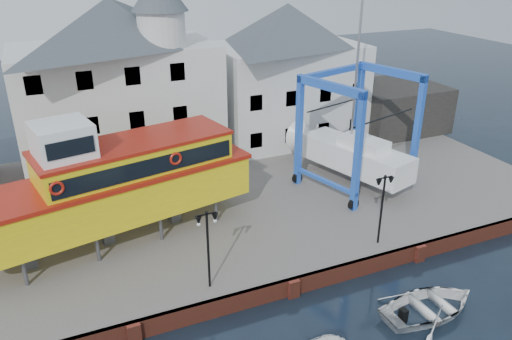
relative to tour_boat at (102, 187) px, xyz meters
name	(u,v)px	position (x,y,z in m)	size (l,w,h in m)	color
ground	(293,296)	(7.94, -7.29, -4.49)	(140.00, 140.00, 0.00)	#19202D
hardstanding	(220,197)	(7.94, 3.71, -3.99)	(44.00, 22.00, 1.00)	#605B57
quay_wall	(292,287)	(7.94, -7.19, -3.99)	(44.00, 0.47, 1.00)	maroon
building_white_main	(119,82)	(3.07, 11.10, 2.85)	(14.00, 8.30, 14.00)	silver
building_white_right	(286,73)	(16.94, 11.71, 2.11)	(12.00, 8.00, 11.20)	silver
shed_dark	(394,107)	(26.94, 9.71, -1.49)	(8.00, 7.00, 4.00)	black
lamp_post_left	(207,231)	(3.94, -6.09, -0.32)	(1.12, 0.32, 4.20)	black
lamp_post_right	(384,192)	(13.94, -6.09, -0.32)	(1.12, 0.32, 4.20)	black
tour_boat	(102,187)	(0.00, 0.00, 0.00)	(17.46, 7.46, 7.40)	#59595E
travel_lift	(346,147)	(16.83, 1.94, -1.01)	(8.20, 10.18, 14.92)	blue
motorboat_b	(429,313)	(13.43, -11.09, -4.49)	(3.67, 5.13, 1.06)	white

